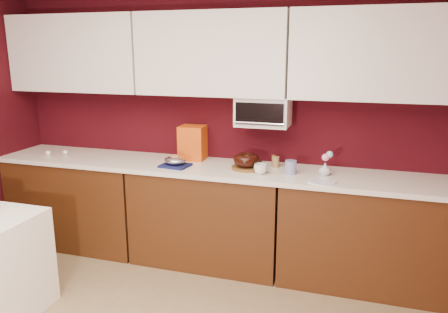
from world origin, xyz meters
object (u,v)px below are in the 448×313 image
Objects in this scene: pandoro_box at (193,143)px; foil_ham_nest at (175,160)px; flower_vase at (325,168)px; coffee_mug at (261,168)px; bundt_cake at (246,160)px; blue_jar at (291,167)px; toaster_oven at (263,111)px.

foil_ham_nest is at bearing -102.21° from pandoro_box.
pandoro_box is 1.23m from flower_vase.
coffee_mug is 0.52m from flower_vase.
blue_jar is (0.38, -0.03, -0.02)m from bundt_cake.
pandoro_box is 3.00× the size of coffee_mug.
bundt_cake reaches higher than coffee_mug.
flower_vase reaches higher than coffee_mug.
foil_ham_nest is 0.76m from coffee_mug.
foil_ham_nest is (-0.71, -0.27, -0.42)m from toaster_oven.
toaster_oven is 2.04× the size of bundt_cake.
pandoro_box is 0.78m from coffee_mug.
pandoro_box is at bearing 156.43° from coffee_mug.
coffee_mug is 0.91× the size of flower_vase.
bundt_cake is 0.71× the size of pandoro_box.
flower_vase is at bearing -16.49° from toaster_oven.
toaster_oven is 3.95× the size of flower_vase.
flower_vase reaches higher than foil_ham_nest.
bundt_cake is at bearing -21.75° from pandoro_box.
toaster_oven is at bearing 163.51° from flower_vase.
blue_jar is (0.94, -0.23, -0.10)m from pandoro_box.
blue_jar is at bearing -171.56° from flower_vase.
coffee_mug is 0.93× the size of blue_jar.
coffee_mug is (0.15, -0.11, -0.03)m from bundt_cake.
toaster_oven is 0.71m from flower_vase.
toaster_oven reaches higher than bundt_cake.
coffee_mug is at bearing -80.60° from toaster_oven.
foil_ham_nest is at bearing -175.13° from flower_vase.
coffee_mug is at bearing -37.45° from bundt_cake.
bundt_cake is 0.65m from flower_vase.
pandoro_box is at bearing 80.27° from foil_ham_nest.
pandoro_box is 0.97m from blue_jar.
foil_ham_nest is at bearing 179.02° from coffee_mug.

